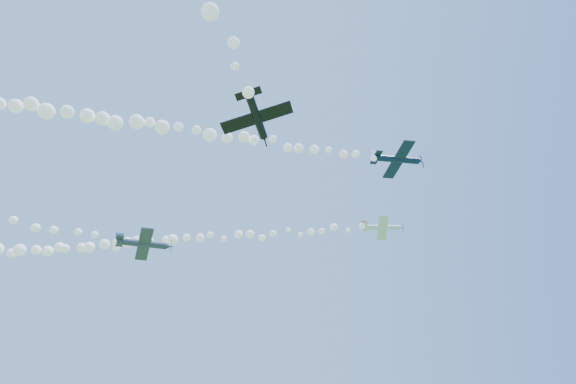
{
  "coord_description": "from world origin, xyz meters",
  "views": [
    {
      "loc": [
        3.17,
        -56.67,
        2.0
      ],
      "look_at": [
        5.6,
        -6.34,
        43.97
      ],
      "focal_mm": 30.0,
      "sensor_mm": 36.0,
      "label": 1
    }
  ],
  "objects_px": {
    "plane_navy": "(398,159)",
    "plane_black": "(257,117)",
    "plane_grey": "(144,244)",
    "plane_white": "(382,227)"
  },
  "relations": [
    {
      "from": "plane_grey",
      "to": "plane_navy",
      "type": "bearing_deg",
      "value": -36.33
    },
    {
      "from": "plane_navy",
      "to": "plane_black",
      "type": "bearing_deg",
      "value": -147.01
    },
    {
      "from": "plane_white",
      "to": "plane_black",
      "type": "bearing_deg",
      "value": -112.3
    },
    {
      "from": "plane_grey",
      "to": "plane_black",
      "type": "height_order",
      "value": "plane_grey"
    },
    {
      "from": "plane_navy",
      "to": "plane_black",
      "type": "distance_m",
      "value": 27.41
    },
    {
      "from": "plane_navy",
      "to": "plane_grey",
      "type": "relative_size",
      "value": 0.93
    },
    {
      "from": "plane_navy",
      "to": "plane_black",
      "type": "relative_size",
      "value": 1.18
    },
    {
      "from": "plane_navy",
      "to": "plane_grey",
      "type": "xyz_separation_m",
      "value": [
        -35.12,
        12.31,
        -6.64
      ]
    },
    {
      "from": "plane_navy",
      "to": "plane_grey",
      "type": "distance_m",
      "value": 37.8
    },
    {
      "from": "plane_white",
      "to": "plane_black",
      "type": "height_order",
      "value": "plane_white"
    }
  ]
}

